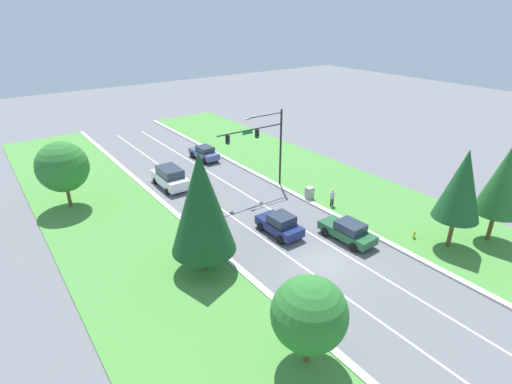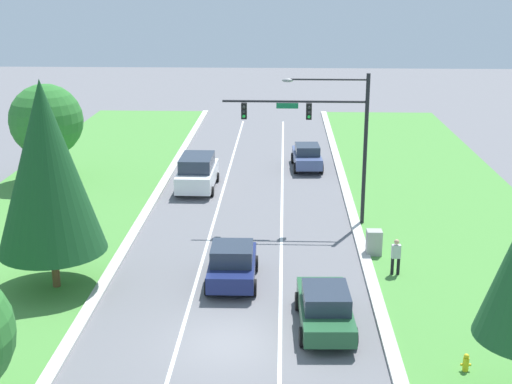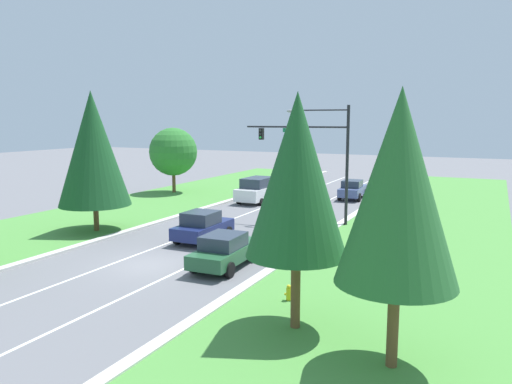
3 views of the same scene
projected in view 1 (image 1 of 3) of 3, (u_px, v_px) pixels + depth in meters
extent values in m
plane|color=slate|center=(328.00, 262.00, 28.73)|extent=(160.00, 160.00, 0.00)
cube|color=beige|center=(378.00, 238.00, 31.71)|extent=(0.50, 90.00, 0.15)
cube|color=beige|center=(265.00, 291.00, 25.69)|extent=(0.50, 90.00, 0.15)
cube|color=#4C8E3D|center=(417.00, 219.00, 34.52)|extent=(10.00, 90.00, 0.08)
cube|color=#4C8E3D|center=(192.00, 326.00, 22.91)|extent=(10.00, 90.00, 0.08)
cube|color=white|center=(309.00, 271.00, 27.77)|extent=(0.14, 81.00, 0.01)
cube|color=white|center=(345.00, 254.00, 29.69)|extent=(0.14, 81.00, 0.01)
cylinder|color=black|center=(281.00, 149.00, 39.80)|extent=(0.20, 0.20, 7.88)
cylinder|color=black|center=(251.00, 130.00, 36.81)|extent=(7.25, 0.12, 0.12)
cube|color=#147042|center=(248.00, 133.00, 36.71)|extent=(1.10, 0.04, 0.28)
cylinder|color=black|center=(265.00, 115.00, 37.22)|extent=(3.99, 0.09, 0.09)
ellipsoid|color=gray|center=(247.00, 119.00, 36.18)|extent=(0.56, 0.28, 0.20)
cube|color=black|center=(257.00, 134.00, 37.41)|extent=(0.28, 0.32, 0.80)
sphere|color=#2D2D2D|center=(258.00, 132.00, 37.19)|extent=(0.16, 0.16, 0.16)
sphere|color=#2D2D2D|center=(258.00, 134.00, 37.28)|extent=(0.16, 0.16, 0.16)
sphere|color=#23D647|center=(258.00, 137.00, 37.38)|extent=(0.16, 0.16, 0.16)
cube|color=black|center=(228.00, 140.00, 35.67)|extent=(0.28, 0.32, 0.80)
sphere|color=#2D2D2D|center=(229.00, 138.00, 35.45)|extent=(0.16, 0.16, 0.16)
sphere|color=#2D2D2D|center=(229.00, 140.00, 35.55)|extent=(0.16, 0.16, 0.16)
sphere|color=#23D647|center=(229.00, 143.00, 35.64)|extent=(0.16, 0.16, 0.16)
cube|color=#475684|center=(204.00, 154.00, 48.14)|extent=(1.96, 4.51, 0.70)
cube|color=#283342|center=(205.00, 149.00, 47.68)|extent=(1.66, 2.07, 0.61)
cylinder|color=black|center=(204.00, 152.00, 49.74)|extent=(0.28, 0.74, 0.73)
cylinder|color=black|center=(192.00, 155.00, 48.77)|extent=(0.28, 0.74, 0.73)
cylinder|color=black|center=(216.00, 158.00, 47.80)|extent=(0.28, 0.74, 0.73)
cylinder|color=black|center=(204.00, 161.00, 46.83)|extent=(0.28, 0.74, 0.73)
cube|color=navy|center=(279.00, 226.00, 32.18)|extent=(1.95, 4.15, 0.70)
cube|color=#283342|center=(281.00, 219.00, 31.70)|extent=(1.73, 1.88, 0.72)
cylinder|color=black|center=(278.00, 220.00, 33.76)|extent=(0.25, 0.69, 0.69)
cylinder|color=black|center=(260.00, 227.00, 32.75)|extent=(0.25, 0.69, 0.69)
cylinder|color=black|center=(298.00, 233.00, 31.89)|extent=(0.25, 0.69, 0.69)
cylinder|color=black|center=(280.00, 240.00, 30.89)|extent=(0.25, 0.69, 0.69)
cube|color=white|center=(170.00, 179.00, 40.70)|extent=(2.14, 5.10, 0.99)
cube|color=#283342|center=(170.00, 172.00, 40.23)|extent=(1.91, 3.06, 0.80)
cylinder|color=black|center=(173.00, 177.00, 42.61)|extent=(0.25, 0.61, 0.60)
cylinder|color=black|center=(155.00, 181.00, 41.53)|extent=(0.25, 0.61, 0.60)
cylinder|color=black|center=(186.00, 186.00, 40.27)|extent=(0.25, 0.61, 0.60)
cylinder|color=black|center=(167.00, 191.00, 39.20)|extent=(0.25, 0.61, 0.60)
cube|color=#235633|center=(347.00, 232.00, 31.28)|extent=(2.00, 4.69, 0.64)
cube|color=#283342|center=(350.00, 226.00, 30.81)|extent=(1.72, 2.14, 0.64)
cylinder|color=black|center=(340.00, 225.00, 32.94)|extent=(0.27, 0.72, 0.71)
cylinder|color=black|center=(325.00, 232.00, 31.94)|extent=(0.27, 0.72, 0.71)
cylinder|color=black|center=(369.00, 240.00, 30.89)|extent=(0.27, 0.72, 0.71)
cylinder|color=black|center=(354.00, 247.00, 29.89)|extent=(0.27, 0.72, 0.71)
cube|color=#9E9E99|center=(309.00, 193.00, 37.98)|extent=(0.70, 0.60, 1.25)
cylinder|color=black|center=(331.00, 203.00, 36.63)|extent=(0.14, 0.14, 0.84)
cylinder|color=black|center=(333.00, 202.00, 36.78)|extent=(0.14, 0.14, 0.84)
cube|color=#B7B7BC|center=(332.00, 195.00, 36.40)|extent=(0.39, 0.24, 0.60)
sphere|color=tan|center=(333.00, 191.00, 36.22)|extent=(0.22, 0.22, 0.22)
cylinder|color=gold|center=(414.00, 236.00, 31.57)|extent=(0.20, 0.20, 0.55)
sphere|color=gold|center=(415.00, 232.00, 31.43)|extent=(0.18, 0.18, 0.18)
cylinder|color=gold|center=(413.00, 236.00, 31.50)|extent=(0.10, 0.09, 0.09)
cylinder|color=gold|center=(415.00, 235.00, 31.62)|extent=(0.10, 0.09, 0.09)
cylinder|color=brown|center=(451.00, 232.00, 30.13)|extent=(0.32, 0.32, 2.54)
cone|color=#1E5628|center=(462.00, 185.00, 28.49)|extent=(3.32, 3.32, 5.31)
cylinder|color=brown|center=(307.00, 349.00, 20.31)|extent=(0.32, 0.32, 1.71)
sphere|color=#2D752D|center=(309.00, 314.00, 19.35)|extent=(3.84, 3.84, 3.84)
cylinder|color=brown|center=(491.00, 226.00, 30.99)|extent=(0.32, 0.32, 2.49)
cone|color=#28662D|center=(504.00, 180.00, 29.36)|extent=(3.34, 3.34, 5.34)
cylinder|color=brown|center=(69.00, 196.00, 36.36)|extent=(0.32, 0.32, 2.25)
sphere|color=#2D752D|center=(62.00, 167.00, 35.18)|extent=(4.52, 4.52, 4.52)
cylinder|color=brown|center=(205.00, 259.00, 27.61)|extent=(0.32, 0.32, 1.69)
cone|color=#194C23|center=(201.00, 203.00, 25.79)|extent=(4.39, 4.39, 7.02)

